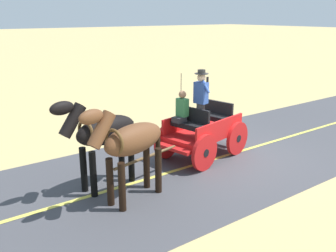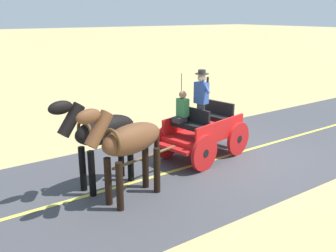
{
  "view_description": "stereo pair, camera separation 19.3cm",
  "coord_description": "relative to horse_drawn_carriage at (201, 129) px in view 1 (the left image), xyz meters",
  "views": [
    {
      "loc": [
        -7.01,
        7.3,
        3.87
      ],
      "look_at": [
        0.4,
        1.94,
        1.1
      ],
      "focal_mm": 39.64,
      "sensor_mm": 36.0,
      "label": 1
    },
    {
      "loc": [
        -7.12,
        7.14,
        3.87
      ],
      "look_at": [
        0.4,
        1.94,
        1.1
      ],
      "focal_mm": 39.64,
      "sensor_mm": 36.0,
      "label": 2
    }
  ],
  "objects": [
    {
      "name": "horse_off_side",
      "position": [
        -0.17,
        3.06,
        0.51
      ],
      "size": [
        0.84,
        2.15,
        2.21
      ],
      "color": "black",
      "rests_on": "ground"
    },
    {
      "name": "road_centre_stripe",
      "position": [
        -0.37,
        -0.82,
        -0.81
      ],
      "size": [
        0.12,
        160.0,
        0.0
      ],
      "primitive_type": "cube",
      "color": "#DBCC4C",
      "rests_on": "road_surface"
    },
    {
      "name": "ground_plane",
      "position": [
        -0.37,
        -0.82,
        -0.82
      ],
      "size": [
        200.0,
        200.0,
        0.0
      ],
      "primitive_type": "plane",
      "color": "tan"
    },
    {
      "name": "horse_near_side",
      "position": [
        -1.07,
        2.87,
        0.51
      ],
      "size": [
        0.91,
        2.15,
        2.21
      ],
      "color": "brown",
      "rests_on": "ground"
    },
    {
      "name": "horse_drawn_carriage",
      "position": [
        0.0,
        0.0,
        0.0
      ],
      "size": [
        1.88,
        4.51,
        2.5
      ],
      "color": "red",
      "rests_on": "ground"
    },
    {
      "name": "road_surface",
      "position": [
        -0.37,
        -0.82,
        -0.81
      ],
      "size": [
        5.26,
        160.0,
        0.01
      ],
      "primitive_type": "cube",
      "color": "#424247",
      "rests_on": "ground"
    }
  ]
}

